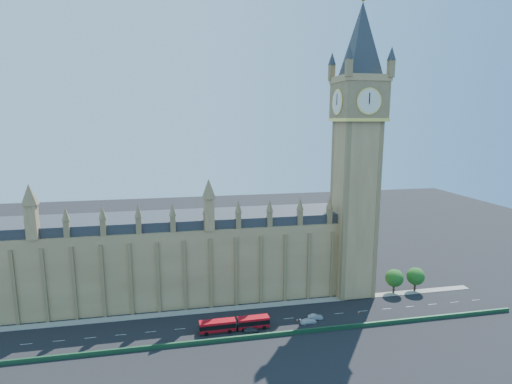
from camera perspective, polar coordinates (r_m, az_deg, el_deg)
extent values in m
plane|color=black|center=(123.06, -0.99, -18.10)|extent=(400.00, 400.00, 0.00)
cube|color=#99774A|center=(136.72, -13.21, -9.67)|extent=(120.00, 20.00, 25.00)
cube|color=#2D3035|center=(132.68, -13.46, -3.97)|extent=(120.00, 18.00, 3.00)
cube|color=#99774A|center=(136.61, 13.80, -2.50)|extent=(12.00, 12.00, 58.00)
cube|color=olive|center=(133.52, 14.45, 12.32)|extent=(14.00, 14.00, 12.00)
cylinder|color=silver|center=(127.10, 15.86, 12.38)|extent=(7.20, 0.30, 7.20)
cube|color=#99774A|center=(134.00, 14.59, 15.31)|extent=(14.50, 14.50, 2.00)
pyramid|color=#2D3035|center=(138.07, 15.06, 24.85)|extent=(20.59, 20.59, 22.00)
cube|color=#1E4C2D|center=(115.04, -0.15, -19.93)|extent=(160.00, 0.60, 1.20)
cube|color=gray|center=(131.34, -1.75, -16.14)|extent=(160.00, 3.00, 0.16)
cylinder|color=#382619|center=(147.72, 19.07, -12.81)|extent=(0.70, 0.70, 4.00)
sphere|color=#16521B|center=(146.42, 19.15, -11.54)|extent=(6.00, 6.00, 6.00)
sphere|color=#16521B|center=(146.83, 19.38, -11.24)|extent=(4.38, 4.38, 4.38)
cylinder|color=#382619|center=(151.72, 21.74, -12.36)|extent=(0.70, 0.70, 4.00)
sphere|color=#16521B|center=(150.46, 21.83, -11.12)|extent=(6.00, 6.00, 6.00)
sphere|color=#16521B|center=(150.90, 22.05, -10.83)|extent=(4.38, 4.38, 4.38)
cube|color=#AD0B15|center=(117.91, -5.53, -18.57)|extent=(10.13, 2.96, 3.36)
cube|color=#AD0B15|center=(119.29, -0.40, -18.16)|extent=(9.01, 2.94, 3.36)
cube|color=black|center=(117.72, -5.54, -18.40)|extent=(10.18, 3.01, 1.28)
cube|color=black|center=(119.09, -0.40, -17.99)|extent=(9.06, 2.99, 1.28)
cylinder|color=black|center=(118.53, -3.09, -18.47)|extent=(0.91, 2.70, 2.69)
cylinder|color=black|center=(116.98, -7.11, -19.49)|extent=(1.13, 0.35, 1.12)
cylinder|color=black|center=(119.42, -7.23, -18.83)|extent=(1.13, 0.35, 1.12)
cylinder|color=black|center=(117.58, -3.78, -19.26)|extent=(1.13, 0.35, 1.12)
cylinder|color=black|center=(120.01, -3.99, -18.61)|extent=(1.13, 0.35, 1.12)
cylinder|color=black|center=(118.15, -1.70, -19.09)|extent=(1.13, 0.35, 1.12)
cylinder|color=black|center=(120.56, -1.95, -18.45)|extent=(1.13, 0.35, 1.12)
cylinder|color=black|center=(119.17, 1.17, -18.81)|extent=(1.13, 0.35, 1.12)
cylinder|color=black|center=(121.56, 0.85, -18.18)|extent=(1.13, 0.35, 1.12)
imported|color=#43444B|center=(117.95, -0.72, -19.06)|extent=(4.29, 2.14, 1.40)
imported|color=#9A9DA1|center=(125.56, 8.49, -17.23)|extent=(4.62, 2.12, 1.47)
imported|color=silver|center=(123.04, 7.48, -17.82)|extent=(5.17, 2.54, 1.45)
cube|color=black|center=(124.07, 5.90, -17.90)|extent=(0.49, 0.49, 0.04)
cone|color=#F9460D|center=(123.92, 5.91, -17.77)|extent=(0.54, 0.54, 0.68)
cylinder|color=white|center=(123.87, 5.91, -17.73)|extent=(0.33, 0.33, 0.12)
cube|color=black|center=(127.04, 8.74, -17.26)|extent=(0.44, 0.44, 0.04)
cone|color=orange|center=(126.89, 8.75, -17.13)|extent=(0.48, 0.48, 0.67)
cylinder|color=white|center=(126.85, 8.75, -17.09)|extent=(0.33, 0.33, 0.12)
cube|color=black|center=(131.80, 14.44, -16.41)|extent=(0.38, 0.38, 0.04)
cone|color=#FF530D|center=(131.67, 14.44, -16.29)|extent=(0.41, 0.41, 0.65)
cylinder|color=white|center=(131.63, 14.45, -16.25)|extent=(0.31, 0.31, 0.11)
cube|color=black|center=(125.48, 7.58, -17.59)|extent=(0.44, 0.44, 0.04)
cone|color=orange|center=(125.34, 7.58, -17.47)|extent=(0.49, 0.49, 0.66)
cylinder|color=white|center=(125.29, 7.59, -17.43)|extent=(0.32, 0.32, 0.11)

